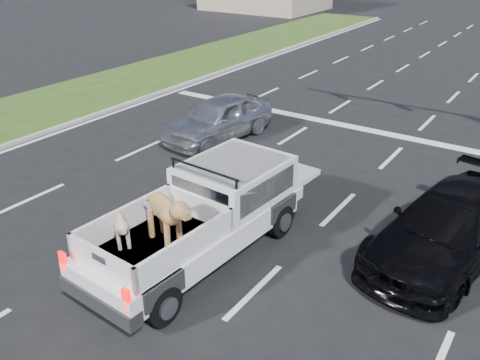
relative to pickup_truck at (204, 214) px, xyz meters
The scene contains 7 objects.
ground 1.11m from the pickup_truck, 100.73° to the right, with size 160.00×160.00×0.00m, color black.
road_markings 6.08m from the pickup_truck, 91.01° to the left, with size 17.75×60.00×0.01m.
grass_median_left 12.85m from the pickup_truck, 154.88° to the left, with size 5.00×60.00×0.10m, color #1E4013.
curb_left 10.69m from the pickup_truck, 149.28° to the left, with size 0.15×60.00×0.14m, color #9D9790.
pickup_truck is the anchor object (origin of this frame).
silver_sedan 6.97m from the pickup_truck, 123.48° to the left, with size 1.72×4.26×1.45m, color silver.
black_coupe 5.20m from the pickup_truck, 32.25° to the left, with size 2.05×5.03×1.46m, color black.
Camera 1 is at (6.00, -6.79, 6.32)m, focal length 38.00 mm.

